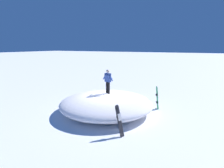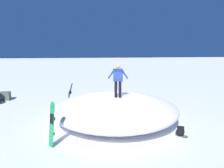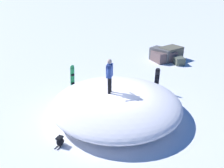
{
  "view_description": "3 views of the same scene",
  "coord_description": "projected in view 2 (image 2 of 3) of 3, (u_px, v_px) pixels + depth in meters",
  "views": [
    {
      "loc": [
        10.54,
        5.88,
        4.45
      ],
      "look_at": [
        -0.32,
        0.27,
        1.93
      ],
      "focal_mm": 29.7,
      "sensor_mm": 36.0,
      "label": 1
    },
    {
      "loc": [
        -9.25,
        2.3,
        3.39
      ],
      "look_at": [
        -0.01,
        0.18,
        1.87
      ],
      "focal_mm": 31.24,
      "sensor_mm": 36.0,
      "label": 2
    },
    {
      "loc": [
        -1.28,
        -9.64,
        6.01
      ],
      "look_at": [
        -0.26,
        -0.44,
        1.85
      ],
      "focal_mm": 36.58,
      "sensor_mm": 36.0,
      "label": 3
    }
  ],
  "objects": [
    {
      "name": "snowboard_secondary_upright",
      "position": [
        52.0,
        124.0,
        7.03
      ],
      "size": [
        0.33,
        0.3,
        1.67
      ],
      "color": "#1E8C47",
      "rests_on": "ground"
    },
    {
      "name": "backpack_near",
      "position": [
        180.0,
        131.0,
        7.95
      ],
      "size": [
        0.41,
        0.51,
        0.42
      ],
      "color": "black",
      "rests_on": "ground"
    },
    {
      "name": "snow_mound",
      "position": [
        115.0,
        108.0,
        9.86
      ],
      "size": [
        8.21,
        8.19,
        1.25
      ],
      "primitive_type": "ellipsoid",
      "rotation": [
        0.0,
        0.0,
        2.74
      ],
      "color": "white",
      "rests_on": "ground"
    },
    {
      "name": "ground",
      "position": [
        115.0,
        120.0,
        9.95
      ],
      "size": [
        240.0,
        240.0,
        0.0
      ],
      "primitive_type": "plane",
      "color": "white"
    },
    {
      "name": "snowboard_primary_upright",
      "position": [
        69.0,
        95.0,
        11.9
      ],
      "size": [
        0.38,
        0.49,
        1.59
      ],
      "color": "black",
      "rests_on": "ground"
    },
    {
      "name": "snowboarder_standing",
      "position": [
        118.0,
        78.0,
        9.3
      ],
      "size": [
        0.42,
        0.97,
        1.64
      ],
      "color": "black",
      "rests_on": "snow_mound"
    }
  ]
}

